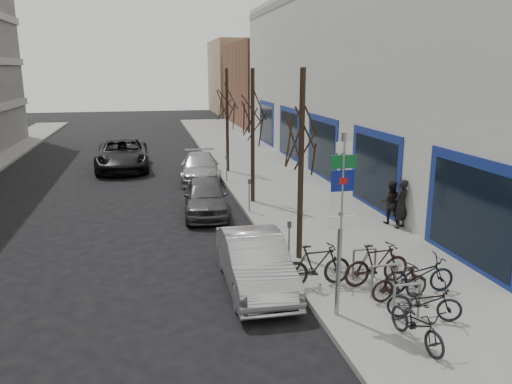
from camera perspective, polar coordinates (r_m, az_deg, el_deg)
name	(u,v)px	position (r m, az deg, el deg)	size (l,w,h in m)	color
ground	(230,332)	(11.06, -2.97, -15.68)	(120.00, 120.00, 0.00)	black
sidewalk_east	(297,200)	(21.10, 4.69, -0.95)	(5.00, 70.00, 0.15)	slate
commercial_building	(480,77)	(31.51, 24.25, 11.85)	(20.00, 32.00, 10.00)	#B7B7B2
brick_building_far	(292,84)	(51.60, 4.17, 12.20)	(12.00, 14.00, 8.00)	brown
tan_building_far	(264,77)	(66.23, 0.86, 13.02)	(13.00, 12.00, 9.00)	#937A5B
highway_sign_pole	(341,215)	(10.69, 9.68, -2.59)	(0.55, 0.10, 4.20)	gray
bike_rack	(384,277)	(12.37, 14.39, -9.38)	(0.66, 2.26, 0.83)	gray
tree_near	(302,120)	(13.70, 5.27, 8.16)	(1.80, 1.80, 5.50)	black
tree_mid	(253,104)	(19.98, -0.39, 9.99)	(1.80, 1.80, 5.50)	black
tree_far	(227,96)	(26.36, -3.35, 10.90)	(1.80, 1.80, 5.50)	black
meter_front	(289,239)	(13.79, 3.81, -5.36)	(0.10, 0.08, 1.27)	gray
meter_mid	(249,192)	(18.92, -0.77, -0.01)	(0.10, 0.08, 1.27)	gray
meter_back	(227,166)	(24.21, -3.37, 3.04)	(0.10, 0.08, 1.27)	gray
bike_near_left	(418,321)	(10.60, 17.98, -13.81)	(0.49, 1.63, 0.99)	black
bike_near_right	(400,282)	(12.33, 16.14, -9.86)	(0.44, 1.49, 0.91)	black
bike_mid_curb	(419,272)	(12.82, 18.16, -8.63)	(0.54, 1.79, 1.09)	black
bike_mid_inner	(316,265)	(12.63, 6.90, -8.27)	(0.55, 1.85, 1.13)	black
bike_far_curb	(425,299)	(11.59, 18.72, -11.48)	(0.48, 1.59, 0.97)	black
bike_far_inner	(377,264)	(13.00, 13.66, -7.96)	(0.54, 1.82, 1.11)	black
parked_car_front	(255,262)	(12.79, -0.14, -7.96)	(1.47, 4.23, 1.39)	#B6B6BB
parked_car_mid	(206,197)	(19.22, -5.75, -0.55)	(1.64, 4.06, 1.38)	#4B4C50
parked_car_back	(200,167)	(25.19, -6.41, 2.81)	(1.87, 4.59, 1.33)	#A2A3A7
lane_car	(122,154)	(28.85, -15.02, 4.17)	(2.77, 6.02, 1.67)	black
pedestrian_near	(401,204)	(17.67, 16.23, -1.31)	(0.62, 0.41, 1.69)	black
pedestrian_far	(391,202)	(18.10, 15.14, -1.12)	(0.57, 0.39, 1.54)	black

